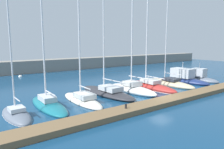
# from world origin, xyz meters

# --- Properties ---
(ground_plane) EXTENTS (120.00, 120.00, 0.00)m
(ground_plane) POSITION_xyz_m (0.00, 0.00, 0.00)
(ground_plane) COLOR navy
(dock_pier) EXTENTS (37.86, 2.16, 0.52)m
(dock_pier) POSITION_xyz_m (0.00, -1.32, 0.26)
(dock_pier) COLOR brown
(dock_pier) RESTS_ON ground_plane
(breakwater_seawall) EXTENTS (108.00, 3.84, 2.84)m
(breakwater_seawall) POSITION_xyz_m (0.00, 33.33, 1.42)
(breakwater_seawall) COLOR gray
(breakwater_seawall) RESTS_ON ground_plane
(sailboat_slate_nearest) EXTENTS (2.42, 6.36, 11.93)m
(sailboat_slate_nearest) POSITION_xyz_m (-15.40, 4.07, 0.19)
(sailboat_slate_nearest) COLOR slate
(sailboat_slate_nearest) RESTS_ON ground_plane
(sailboat_teal_second) EXTENTS (2.49, 8.72, 16.18)m
(sailboat_teal_second) POSITION_xyz_m (-11.93, 5.29, 0.35)
(sailboat_teal_second) COLOR #19707F
(sailboat_teal_second) RESTS_ON ground_plane
(sailboat_ivory_third) EXTENTS (2.41, 8.37, 15.01)m
(sailboat_ivory_third) POSITION_xyz_m (-8.04, 4.94, 0.29)
(sailboat_ivory_third) COLOR silver
(sailboat_ivory_third) RESTS_ON ground_plane
(sailboat_charcoal_fourth) EXTENTS (3.73, 10.47, 19.42)m
(sailboat_charcoal_fourth) POSITION_xyz_m (-3.79, 5.95, 0.47)
(sailboat_charcoal_fourth) COLOR #2D2D33
(sailboat_charcoal_fourth) RESTS_ON ground_plane
(sailboat_white_fifth) EXTENTS (3.04, 8.79, 15.12)m
(sailboat_white_fifth) POSITION_xyz_m (-0.04, 5.20, 0.49)
(sailboat_white_fifth) COLOR white
(sailboat_white_fifth) RESTS_ON ground_plane
(sailboat_red_sixth) EXTENTS (2.66, 10.22, 16.50)m
(sailboat_red_sixth) POSITION_xyz_m (3.72, 5.48, 0.42)
(sailboat_red_sixth) COLOR #B72D28
(sailboat_red_sixth) RESTS_ON ground_plane
(sailboat_sand_seventh) EXTENTS (2.88, 9.66, 17.95)m
(sailboat_sand_seventh) POSITION_xyz_m (7.94, 5.36, 0.35)
(sailboat_sand_seventh) COLOR beige
(sailboat_sand_seventh) RESTS_ON ground_plane
(motorboat_navy_eighth) EXTENTS (3.14, 8.67, 3.85)m
(motorboat_navy_eighth) POSITION_xyz_m (12.32, 5.46, 0.71)
(motorboat_navy_eighth) COLOR navy
(motorboat_navy_eighth) RESTS_ON ground_plane
(motorboat_slate_ninth) EXTENTS (2.42, 6.70, 3.65)m
(motorboat_slate_ninth) POSITION_xyz_m (15.57, 4.45, 0.54)
(motorboat_slate_ninth) COLOR slate
(motorboat_slate_ninth) RESTS_ON ground_plane
(mooring_buoy_white) EXTENTS (0.76, 0.76, 0.76)m
(mooring_buoy_white) POSITION_xyz_m (-9.80, 28.23, 0.00)
(mooring_buoy_white) COLOR white
(mooring_buoy_white) RESTS_ON ground_plane
(dock_bollard) EXTENTS (0.20, 0.20, 0.44)m
(dock_bollard) POSITION_xyz_m (-6.60, -1.32, 0.74)
(dock_bollard) COLOR black
(dock_bollard) RESTS_ON dock_pier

